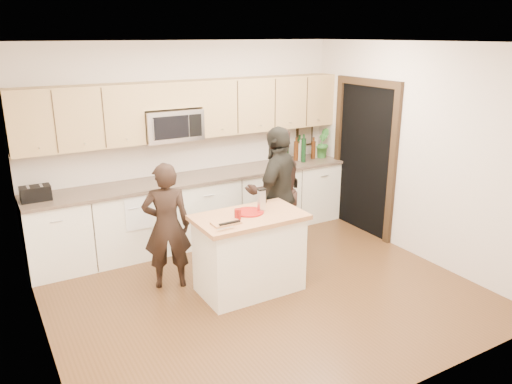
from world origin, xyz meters
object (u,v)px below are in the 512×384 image
island (249,253)px  woman_right (279,195)px  woman_center (275,191)px  toaster (36,193)px  woman_left (167,226)px

island → woman_right: size_ratio=0.70×
island → woman_center: (0.83, 0.80, 0.37)m
island → woman_center: 1.21m
island → toaster: (-1.94, 1.57, 0.57)m
island → woman_center: bearing=43.9°
toaster → woman_center: woman_center is taller
island → woman_right: bearing=36.7°
island → woman_left: (-0.75, 0.55, 0.28)m
woman_center → woman_right: bearing=75.4°
toaster → woman_right: (2.68, -1.02, -0.16)m
island → woman_right: 1.00m
woman_left → woman_right: woman_right is taller
island → woman_left: woman_left is taller
island → woman_right: (0.74, 0.55, 0.41)m
woman_left → woman_center: size_ratio=0.88×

